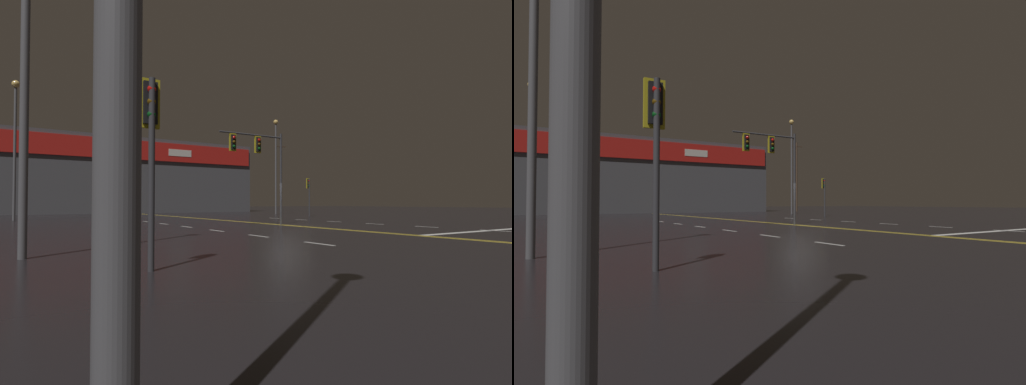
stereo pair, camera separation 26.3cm
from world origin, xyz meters
The scene contains 9 objects.
ground_plane centered at (0.00, 0.00, 0.00)m, with size 200.00×200.00×0.00m, color black.
road_markings centered at (1.14, -1.81, 0.00)m, with size 16.42×60.00×0.01m.
traffic_signal_median centered at (-1.61, 0.70, 4.20)m, with size 4.27×0.36×5.52m.
traffic_signal_corner_northeast centered at (11.30, 11.27, 2.73)m, with size 0.42×0.36×3.72m.
traffic_signal_corner_southwest centered at (-11.76, -11.02, 2.79)m, with size 0.42×0.36×3.80m.
streetlight_median_approach centered at (-13.29, 15.82, 6.59)m, with size 0.56×0.56×10.47m.
streetlight_far_right centered at (13.23, 19.46, 6.96)m, with size 0.56×0.56×11.16m.
building_backdrop centered at (0.00, 36.34, 4.83)m, with size 34.17×10.23×9.62m.
utility_pole_row centered at (1.57, 31.46, 5.40)m, with size 45.94×0.26×10.74m.
Camera 2 is at (-14.04, -18.87, 1.33)m, focal length 28.00 mm.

